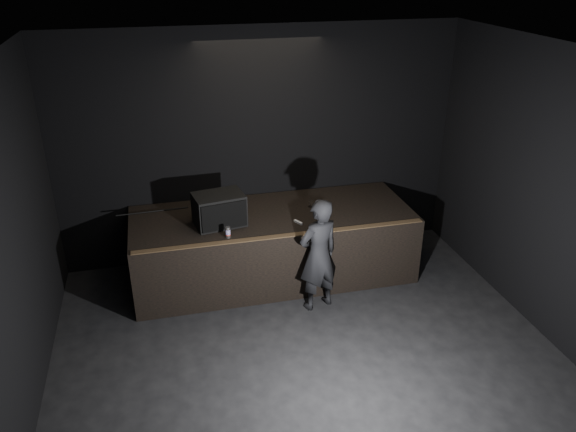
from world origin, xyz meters
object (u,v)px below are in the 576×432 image
(stage_riser, at_px, (273,244))
(stage_monitor, at_px, (219,210))
(beer_can, at_px, (228,232))
(person, at_px, (318,255))
(laptop, at_px, (231,216))

(stage_riser, distance_m, stage_monitor, 1.07)
(stage_monitor, height_order, beer_can, stage_monitor)
(person, bearing_deg, stage_monitor, -51.44)
(stage_riser, height_order, stage_monitor, stage_monitor)
(stage_riser, bearing_deg, stage_monitor, -168.46)
(stage_monitor, xyz_separation_m, person, (1.18, -0.79, -0.43))
(stage_monitor, height_order, person, person)
(laptop, xyz_separation_m, beer_can, (-0.12, -0.53, 0.02))
(person, bearing_deg, laptop, -59.37)
(stage_monitor, bearing_deg, beer_can, -92.56)
(beer_can, bearing_deg, stage_monitor, 96.75)
(stage_monitor, bearing_deg, stage_riser, 2.23)
(person, bearing_deg, beer_can, -35.81)
(beer_can, xyz_separation_m, person, (1.13, -0.37, -0.28))
(stage_riser, xyz_separation_m, laptop, (-0.60, -0.05, 0.56))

